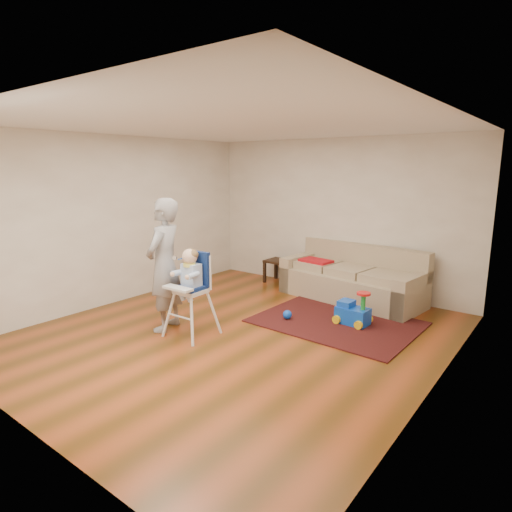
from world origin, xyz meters
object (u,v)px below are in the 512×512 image
Objects in this scene: toy_ball at (287,315)px; high_chair at (191,294)px; adult at (164,265)px; sofa at (351,274)px; ride_on_toy at (353,307)px; side_table at (278,271)px.

high_chair reaches higher than toy_ball.
high_chair is 0.65× the size of adult.
sofa is 1.36× the size of adult.
sofa is 2.89m from high_chair.
sofa is 18.51× the size of toy_ball.
ride_on_toy is (0.54, -1.05, -0.19)m from sofa.
adult is at bearing -86.77° from side_table.
toy_ball is at bearing -151.01° from ride_on_toy.
sofa is 3.14m from adult.
sofa is 5.55× the size of side_table.
ride_on_toy is at bearing 45.23° from high_chair.
ride_on_toy is at bearing -55.98° from sofa.
high_chair is at bearing 77.19° from adult.
toy_ball is at bearing -51.93° from side_table.
sofa is 1.64m from side_table.
sofa reaches higher than ride_on_toy.
ride_on_toy reaches higher than side_table.
sofa is at bearing 119.63° from ride_on_toy.
toy_ball is at bearing 58.57° from high_chair.
side_table is 0.37× the size of high_chair.
sofa is at bearing 78.56° from toy_ball.
side_table is at bearing 163.71° from adult.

